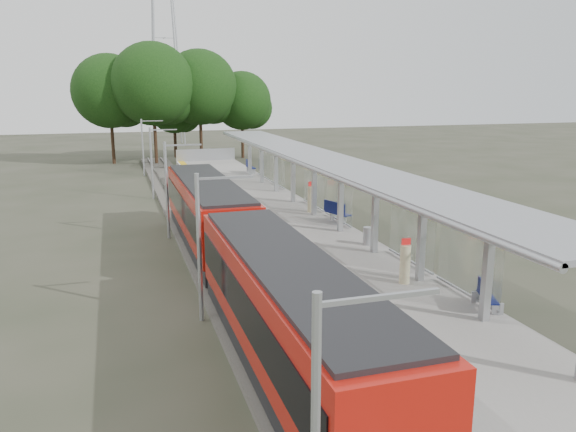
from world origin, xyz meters
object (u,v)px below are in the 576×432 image
object	(u,v)px
bench_far	(250,166)
info_pillar_far	(311,199)
bench_mid	(337,211)
bench_near	(486,295)
info_pillar_near	(405,264)
train	(237,246)
litter_bin	(367,236)

from	to	relation	value
bench_far	info_pillar_far	distance (m)	16.39
info_pillar_far	bench_mid	bearing A→B (deg)	-98.12
bench_near	info_pillar_near	xyz separation A→B (m)	(-1.33, 3.10, 0.26)
bench_near	info_pillar_far	bearing A→B (deg)	114.03
bench_near	bench_mid	size ratio (longest dim) A/B	0.81
train	litter_bin	distance (m)	7.08
train	litter_bin	xyz separation A→B (m)	(6.74, 2.06, -0.63)
train	info_pillar_near	world-z (taller)	train
bench_near	info_pillar_far	xyz separation A→B (m)	(-0.53, 15.97, 0.30)
info_pillar_near	train	bearing A→B (deg)	156.90
train	bench_far	size ratio (longest dim) A/B	16.56
info_pillar_near	bench_far	bearing A→B (deg)	94.42
info_pillar_far	bench_near	bearing A→B (deg)	-105.09
bench_near	info_pillar_near	distance (m)	3.38
bench_mid	litter_bin	size ratio (longest dim) A/B	2.09
train	bench_near	xyz separation A→B (m)	(7.12, -6.36, -0.55)
info_pillar_near	info_pillar_far	distance (m)	12.89
bench_near	info_pillar_far	distance (m)	15.98
info_pillar_far	info_pillar_near	bearing A→B (deg)	-110.55
bench_mid	litter_bin	bearing A→B (deg)	-112.61
litter_bin	train	bearing A→B (deg)	-163.01
bench_far	info_pillar_near	world-z (taller)	info_pillar_near
info_pillar_near	bench_near	bearing A→B (deg)	-60.44
train	info_pillar_far	world-z (taller)	train
train	bench_far	bearing A→B (deg)	75.43
litter_bin	bench_mid	bearing A→B (deg)	86.33
bench_near	train	bearing A→B (deg)	160.32
train	bench_far	xyz separation A→B (m)	(6.76, 25.99, -0.45)
bench_far	info_pillar_near	bearing A→B (deg)	-91.81
bench_mid	info_pillar_far	bearing A→B (deg)	79.94
train	bench_mid	distance (m)	9.72
bench_far	info_pillar_near	distance (m)	29.27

